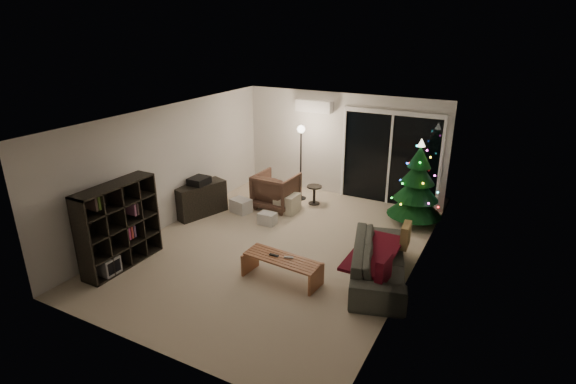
% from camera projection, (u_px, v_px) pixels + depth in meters
% --- Properties ---
extents(room, '(6.50, 7.51, 2.60)m').
position_uv_depth(room, '(330.00, 178.00, 9.23)').
color(room, beige).
rests_on(room, ground).
extents(bookshelf, '(0.98, 1.53, 1.51)m').
position_uv_depth(bookshelf, '(111.00, 224.00, 7.78)').
color(bookshelf, black).
rests_on(bookshelf, floor).
extents(media_cabinet, '(0.77, 1.23, 0.72)m').
position_uv_depth(media_cabinet, '(200.00, 199.00, 9.91)').
color(media_cabinet, black).
rests_on(media_cabinet, floor).
extents(stereo, '(0.36, 0.43, 0.15)m').
position_uv_depth(stereo, '(199.00, 181.00, 9.75)').
color(stereo, black).
rests_on(stereo, media_cabinet).
extents(armchair, '(0.90, 0.92, 0.82)m').
position_uv_depth(armchair, '(276.00, 191.00, 10.28)').
color(armchair, '#453229').
rests_on(armchair, floor).
extents(ottoman, '(0.48, 0.48, 0.42)m').
position_uv_depth(ottoman, '(287.00, 203.00, 10.10)').
color(ottoman, '#EFE7CC').
rests_on(ottoman, floor).
extents(cardboard_box_a, '(0.50, 0.42, 0.31)m').
position_uv_depth(cardboard_box_a, '(241.00, 206.00, 10.10)').
color(cardboard_box_a, silver).
rests_on(cardboard_box_a, floor).
extents(cardboard_box_b, '(0.36, 0.27, 0.25)m').
position_uv_depth(cardboard_box_b, '(267.00, 218.00, 9.51)').
color(cardboard_box_b, silver).
rests_on(cardboard_box_b, floor).
extents(side_table, '(0.39, 0.39, 0.44)m').
position_uv_depth(side_table, '(314.00, 195.00, 10.55)').
color(side_table, black).
rests_on(side_table, floor).
extents(floor_lamp, '(0.28, 0.28, 1.75)m').
position_uv_depth(floor_lamp, '(301.00, 164.00, 10.63)').
color(floor_lamp, black).
rests_on(floor_lamp, floor).
extents(sofa, '(1.41, 2.31, 0.63)m').
position_uv_depth(sofa, '(379.00, 262.00, 7.42)').
color(sofa, '#4F524D').
rests_on(sofa, floor).
extents(sofa_throw, '(0.68, 1.56, 0.05)m').
position_uv_depth(sofa_throw, '(374.00, 253.00, 7.41)').
color(sofa_throw, '#4D0B1B').
rests_on(sofa_throw, sofa).
extents(cushion_a, '(0.16, 0.42, 0.42)m').
position_uv_depth(cushion_a, '(406.00, 235.00, 7.76)').
color(cushion_a, olive).
rests_on(cushion_a, sofa).
extents(cushion_b, '(0.15, 0.42, 0.42)m').
position_uv_depth(cushion_b, '(384.00, 270.00, 6.68)').
color(cushion_b, '#4D0B1B').
rests_on(cushion_b, sofa).
extents(coffee_table, '(1.34, 0.56, 0.41)m').
position_uv_depth(coffee_table, '(282.00, 269.00, 7.41)').
color(coffee_table, '#9F5D38').
rests_on(coffee_table, floor).
extents(remote_a, '(0.16, 0.05, 0.02)m').
position_uv_depth(remote_a, '(274.00, 255.00, 7.40)').
color(remote_a, black).
rests_on(remote_a, coffee_table).
extents(remote_b, '(0.16, 0.09, 0.02)m').
position_uv_depth(remote_b, '(289.00, 257.00, 7.33)').
color(remote_b, slate).
rests_on(remote_b, coffee_table).
extents(christmas_tree, '(1.18, 1.18, 1.84)m').
position_uv_depth(christmas_tree, '(417.00, 183.00, 9.27)').
color(christmas_tree, '#093614').
rests_on(christmas_tree, floor).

